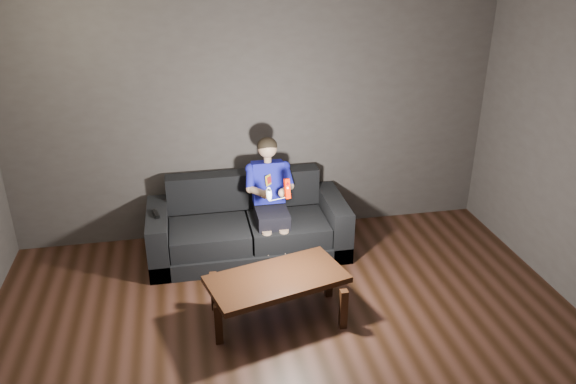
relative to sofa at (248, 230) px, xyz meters
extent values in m
cube|color=#3C3634|center=(0.17, 0.48, 1.10)|extent=(5.00, 0.04, 2.70)
cube|color=black|center=(0.00, -0.03, -0.16)|extent=(1.96, 0.85, 0.17)
cube|color=black|center=(-0.39, -0.12, 0.02)|extent=(0.76, 0.60, 0.20)
cube|color=black|center=(0.39, -0.12, 0.02)|extent=(0.76, 0.60, 0.20)
cube|color=black|center=(0.00, 0.30, 0.32)|extent=(1.57, 0.20, 0.38)
cube|color=black|center=(-0.88, -0.03, 0.02)|extent=(0.20, 0.85, 0.53)
cube|color=black|center=(0.88, -0.03, 0.02)|extent=(0.20, 0.85, 0.53)
cube|color=black|center=(0.22, -0.14, 0.20)|extent=(0.31, 0.39, 0.14)
cube|color=navy|center=(0.22, 0.07, 0.48)|extent=(0.31, 0.22, 0.43)
cube|color=yellow|center=(0.22, -0.02, 0.54)|extent=(0.10, 0.10, 0.10)
cube|color=red|center=(0.22, -0.02, 0.54)|extent=(0.06, 0.06, 0.07)
cylinder|color=tan|center=(0.22, 0.07, 0.72)|extent=(0.07, 0.07, 0.06)
sphere|color=tan|center=(0.22, 0.07, 0.84)|extent=(0.19, 0.19, 0.19)
ellipsoid|color=black|center=(0.22, 0.08, 0.86)|extent=(0.20, 0.20, 0.17)
cylinder|color=navy|center=(0.03, 0.00, 0.56)|extent=(0.08, 0.23, 0.20)
cylinder|color=navy|center=(0.41, 0.00, 0.56)|extent=(0.08, 0.23, 0.20)
cylinder|color=tan|center=(0.09, -0.16, 0.51)|extent=(0.14, 0.25, 0.11)
cylinder|color=tan|center=(0.37, -0.16, 0.51)|extent=(0.14, 0.25, 0.11)
sphere|color=tan|center=(0.14, -0.26, 0.50)|extent=(0.09, 0.09, 0.09)
sphere|color=tan|center=(0.31, -0.26, 0.50)|extent=(0.09, 0.09, 0.09)
cylinder|color=tan|center=(0.14, -0.35, -0.03)|extent=(0.09, 0.09, 0.35)
cylinder|color=tan|center=(0.31, -0.35, -0.03)|extent=(0.09, 0.09, 0.35)
cube|color=red|center=(0.31, -0.48, 0.64)|extent=(0.06, 0.08, 0.19)
cube|color=#6C050C|center=(0.31, -0.51, 0.70)|extent=(0.03, 0.02, 0.03)
cylinder|color=white|center=(0.31, -0.51, 0.63)|extent=(0.02, 0.01, 0.02)
ellipsoid|color=white|center=(0.14, -0.48, 0.60)|extent=(0.06, 0.09, 0.14)
cylinder|color=black|center=(0.14, -0.51, 0.65)|extent=(0.02, 0.01, 0.02)
cube|color=black|center=(-0.88, -0.07, 0.30)|extent=(0.07, 0.17, 0.03)
cube|color=black|center=(-0.88, -0.02, 0.32)|extent=(0.02, 0.02, 0.00)
cube|color=black|center=(0.10, -1.15, 0.13)|extent=(1.23, 0.83, 0.05)
cube|color=black|center=(-0.41, -1.37, -0.07)|extent=(0.06, 0.06, 0.36)
cube|color=black|center=(0.60, -1.37, -0.07)|extent=(0.06, 0.06, 0.36)
cube|color=black|center=(-0.41, -0.92, -0.07)|extent=(0.06, 0.06, 0.36)
cube|color=black|center=(0.60, -0.92, -0.07)|extent=(0.06, 0.06, 0.36)
camera|label=1|loc=(-0.56, -4.98, 2.70)|focal=35.00mm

